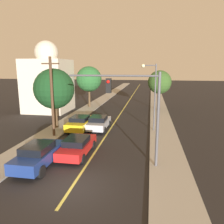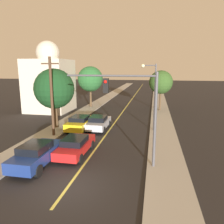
% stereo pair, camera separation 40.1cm
% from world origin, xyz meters
% --- Properties ---
extents(ground_plane, '(200.00, 200.00, 0.00)m').
position_xyz_m(ground_plane, '(0.00, 0.00, 0.00)').
color(ground_plane, black).
extents(road_surface, '(8.10, 80.00, 0.01)m').
position_xyz_m(road_surface, '(0.00, 36.00, 0.01)').
color(road_surface, black).
rests_on(road_surface, ground).
extents(sidewalk_left, '(2.50, 80.00, 0.12)m').
position_xyz_m(sidewalk_left, '(-5.30, 36.00, 0.06)').
color(sidewalk_left, '#9E998E').
rests_on(sidewalk_left, ground).
extents(sidewalk_right, '(2.50, 80.00, 0.12)m').
position_xyz_m(sidewalk_right, '(5.30, 36.00, 0.06)').
color(sidewalk_right, '#9E998E').
rests_on(sidewalk_right, ground).
extents(car_near_lane_front, '(1.85, 4.43, 1.34)m').
position_xyz_m(car_near_lane_front, '(-1.13, 4.26, 0.70)').
color(car_near_lane_front, red).
rests_on(car_near_lane_front, ground).
extents(car_near_lane_second, '(1.91, 4.16, 1.42)m').
position_xyz_m(car_near_lane_second, '(-1.13, 10.93, 0.74)').
color(car_near_lane_second, '#A5A8B2').
rests_on(car_near_lane_second, ground).
extents(car_outer_lane_front, '(1.88, 4.46, 1.55)m').
position_xyz_m(car_outer_lane_front, '(-2.92, 2.02, 0.82)').
color(car_outer_lane_front, navy).
rests_on(car_outer_lane_front, ground).
extents(car_outer_lane_second, '(1.95, 4.43, 1.46)m').
position_xyz_m(car_outer_lane_second, '(-2.92, 10.45, 0.77)').
color(car_outer_lane_second, gold).
rests_on(car_outer_lane_second, ground).
extents(traffic_signal_mast, '(5.64, 0.42, 5.90)m').
position_xyz_m(traffic_signal_mast, '(3.08, 3.17, 4.19)').
color(traffic_signal_mast, '#47474C').
rests_on(traffic_signal_mast, ground).
extents(streetlamp_right, '(1.47, 0.36, 6.48)m').
position_xyz_m(streetlamp_right, '(4.06, 11.41, 4.30)').
color(streetlamp_right, '#47474C').
rests_on(streetlamp_right, ground).
extents(utility_pole_left, '(1.60, 0.24, 7.06)m').
position_xyz_m(utility_pole_left, '(-4.65, 7.98, 3.81)').
color(utility_pole_left, '#422D1E').
rests_on(utility_pole_left, ground).
extents(tree_left_near, '(3.89, 3.89, 6.31)m').
position_xyz_m(tree_left_near, '(-5.46, 22.80, 4.47)').
color(tree_left_near, '#4C3823').
rests_on(tree_left_near, ground).
extents(tree_left_far, '(4.08, 4.08, 6.05)m').
position_xyz_m(tree_left_far, '(-5.67, 10.69, 4.11)').
color(tree_left_far, '#4C3823').
rests_on(tree_left_far, ground).
extents(tree_right_near, '(3.34, 3.34, 5.73)m').
position_xyz_m(tree_right_near, '(5.21, 22.13, 4.16)').
color(tree_right_near, '#4C3823').
rests_on(tree_right_near, ground).
extents(domed_building_left, '(5.78, 5.78, 9.87)m').
position_xyz_m(domed_building_left, '(-10.44, 19.15, 4.24)').
color(domed_building_left, '#BCB29E').
rests_on(domed_building_left, ground).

